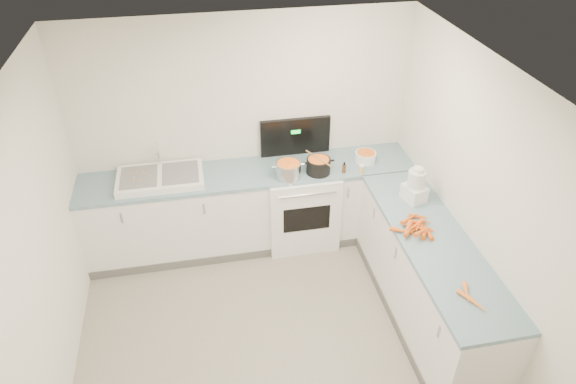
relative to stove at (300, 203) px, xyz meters
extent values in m
cube|color=white|center=(-0.55, 0.01, -0.02)|extent=(3.50, 0.60, 0.90)
cube|color=#7495A4|center=(-0.55, 0.01, 0.45)|extent=(3.50, 0.62, 0.04)
cube|color=white|center=(0.90, -1.39, -0.02)|extent=(0.60, 2.20, 0.90)
cube|color=#7495A4|center=(0.90, -1.39, 0.45)|extent=(0.62, 2.20, 0.04)
cube|color=white|center=(0.00, -0.01, -0.02)|extent=(0.76, 0.65, 0.90)
cube|color=black|center=(0.00, 0.29, 0.68)|extent=(0.76, 0.05, 0.42)
cube|color=white|center=(-1.45, 0.01, 0.50)|extent=(0.86, 0.52, 0.07)
cube|color=slate|center=(-1.65, 0.01, 0.54)|extent=(0.36, 0.42, 0.01)
cube|color=slate|center=(-1.25, 0.01, 0.54)|extent=(0.36, 0.42, 0.01)
cylinder|color=silver|center=(-1.45, 0.23, 0.66)|extent=(0.03, 0.03, 0.24)
cylinder|color=silver|center=(-0.17, -0.17, 0.54)|extent=(0.33, 0.33, 0.19)
cylinder|color=black|center=(0.16, -0.14, 0.53)|extent=(0.30, 0.30, 0.18)
cylinder|color=#AD7A47|center=(0.16, -0.14, 0.63)|extent=(0.19, 0.37, 0.02)
cylinder|color=white|center=(0.71, -0.01, 0.52)|extent=(0.25, 0.25, 0.10)
cylinder|color=#593319|center=(0.42, -0.19, 0.51)|extent=(0.04, 0.04, 0.10)
cylinder|color=#E5B266|center=(0.59, -0.23, 0.51)|extent=(0.05, 0.05, 0.08)
cube|color=white|center=(0.94, -0.79, 0.54)|extent=(0.23, 0.26, 0.15)
cylinder|color=silver|center=(0.94, -0.79, 0.70)|extent=(0.16, 0.16, 0.16)
cylinder|color=white|center=(0.94, -0.79, 0.80)|extent=(0.10, 0.10, 0.04)
cone|color=orange|center=(0.77, -1.19, 0.49)|extent=(0.17, 0.08, 0.04)
cone|color=orange|center=(0.86, -1.24, 0.48)|extent=(0.16, 0.15, 0.04)
cone|color=orange|center=(0.86, -1.29, 0.49)|extent=(0.06, 0.22, 0.04)
cone|color=orange|center=(0.82, -1.24, 0.49)|extent=(0.21, 0.11, 0.05)
cone|color=orange|center=(0.86, -1.16, 0.49)|extent=(0.17, 0.07, 0.04)
cone|color=orange|center=(0.87, -1.08, 0.49)|extent=(0.18, 0.11, 0.05)
cone|color=orange|center=(0.63, -1.24, 0.49)|extent=(0.18, 0.14, 0.05)
cone|color=orange|center=(0.84, -1.30, 0.49)|extent=(0.15, 0.16, 0.05)
cone|color=orange|center=(0.79, -1.23, 0.49)|extent=(0.20, 0.13, 0.04)
cone|color=orange|center=(0.79, -1.33, 0.53)|extent=(0.19, 0.12, 0.04)
cone|color=orange|center=(0.80, -1.23, 0.51)|extent=(0.14, 0.16, 0.04)
cone|color=orange|center=(0.76, -1.11, 0.51)|extent=(0.21, 0.14, 0.04)
cone|color=orange|center=(0.81, -1.29, 0.51)|extent=(0.09, 0.19, 0.04)
cone|color=orange|center=(0.68, -1.26, 0.52)|extent=(0.17, 0.20, 0.05)
cone|color=orange|center=(0.69, -1.28, 0.51)|extent=(0.15, 0.15, 0.04)
cone|color=orange|center=(0.79, -1.22, 0.52)|extent=(0.18, 0.14, 0.05)
cone|color=orange|center=(0.87, -2.15, 0.49)|extent=(0.11, 0.19, 0.04)
cone|color=orange|center=(0.84, -2.09, 0.49)|extent=(0.11, 0.19, 0.04)
cone|color=orange|center=(0.85, -2.03, 0.49)|extent=(0.09, 0.19, 0.04)
cube|color=tan|center=(-1.65, -0.02, 0.54)|extent=(0.04, 0.01, 0.00)
cube|color=tan|center=(-1.63, -0.04, 0.55)|extent=(0.04, 0.01, 0.00)
cube|color=tan|center=(-1.75, 0.10, 0.54)|extent=(0.05, 0.02, 0.00)
cube|color=tan|center=(-1.70, -0.01, 0.54)|extent=(0.02, 0.04, 0.00)
cube|color=tan|center=(-1.61, 0.08, 0.54)|extent=(0.01, 0.05, 0.00)
cube|color=tan|center=(-1.66, 0.14, 0.54)|extent=(0.04, 0.01, 0.00)
cube|color=tan|center=(-1.70, -0.05, 0.55)|extent=(0.01, 0.04, 0.00)
cube|color=tan|center=(-1.55, 0.01, 0.55)|extent=(0.04, 0.02, 0.00)
cube|color=tan|center=(-1.69, 0.08, 0.54)|extent=(0.05, 0.02, 0.00)
cube|color=tan|center=(-1.73, -0.05, 0.54)|extent=(0.04, 0.04, 0.00)
cube|color=tan|center=(-1.64, 0.06, 0.54)|extent=(0.03, 0.01, 0.00)
cube|color=tan|center=(-1.66, -0.06, 0.54)|extent=(0.05, 0.04, 0.00)
camera|label=1|loc=(-1.01, -4.49, 3.34)|focal=32.00mm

